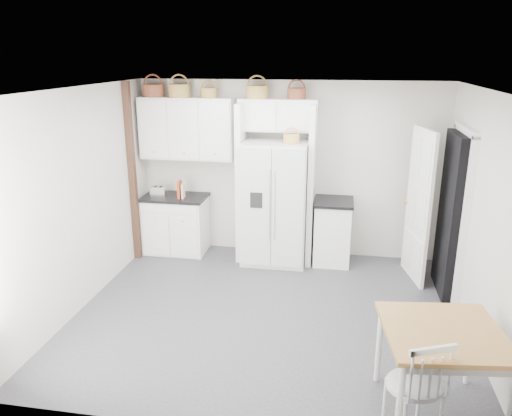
# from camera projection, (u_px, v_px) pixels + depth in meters

# --- Properties ---
(floor) EXTENTS (4.50, 4.50, 0.00)m
(floor) POSITION_uv_depth(u_px,v_px,m) (269.00, 313.00, 5.94)
(floor) COLOR #4F4F55
(floor) RESTS_ON ground
(ceiling) EXTENTS (4.50, 4.50, 0.00)m
(ceiling) POSITION_uv_depth(u_px,v_px,m) (271.00, 89.00, 5.17)
(ceiling) COLOR white
(ceiling) RESTS_ON wall_back
(wall_back) EXTENTS (4.50, 0.00, 4.50)m
(wall_back) POSITION_uv_depth(u_px,v_px,m) (289.00, 170.00, 7.44)
(wall_back) COLOR beige
(wall_back) RESTS_ON floor
(wall_left) EXTENTS (0.00, 4.00, 4.00)m
(wall_left) POSITION_uv_depth(u_px,v_px,m) (82.00, 199.00, 5.92)
(wall_left) COLOR beige
(wall_left) RESTS_ON floor
(wall_right) EXTENTS (0.00, 4.00, 4.00)m
(wall_right) POSITION_uv_depth(u_px,v_px,m) (483.00, 220.00, 5.19)
(wall_right) COLOR beige
(wall_right) RESTS_ON floor
(refrigerator) EXTENTS (0.92, 0.74, 1.78)m
(refrigerator) POSITION_uv_depth(u_px,v_px,m) (275.00, 203.00, 7.22)
(refrigerator) COLOR silver
(refrigerator) RESTS_ON floor
(base_cab_left) EXTENTS (0.92, 0.58, 0.85)m
(base_cab_left) POSITION_uv_depth(u_px,v_px,m) (176.00, 225.00, 7.69)
(base_cab_left) COLOR white
(base_cab_left) RESTS_ON floor
(base_cab_right) EXTENTS (0.51, 0.62, 0.90)m
(base_cab_right) POSITION_uv_depth(u_px,v_px,m) (332.00, 232.00, 7.29)
(base_cab_right) COLOR white
(base_cab_right) RESTS_ON floor
(dining_table) EXTENTS (1.06, 1.06, 0.79)m
(dining_table) POSITION_uv_depth(u_px,v_px,m) (439.00, 372.00, 4.19)
(dining_table) COLOR olive
(dining_table) RESTS_ON floor
(windsor_chair) EXTENTS (0.58, 0.55, 0.92)m
(windsor_chair) POSITION_uv_depth(u_px,v_px,m) (415.00, 385.00, 3.92)
(windsor_chair) COLOR white
(windsor_chair) RESTS_ON floor
(counter_left) EXTENTS (0.96, 0.62, 0.04)m
(counter_left) POSITION_uv_depth(u_px,v_px,m) (175.00, 197.00, 7.56)
(counter_left) COLOR black
(counter_left) RESTS_ON base_cab_left
(counter_right) EXTENTS (0.55, 0.66, 0.04)m
(counter_right) POSITION_uv_depth(u_px,v_px,m) (334.00, 202.00, 7.15)
(counter_right) COLOR black
(counter_right) RESTS_ON base_cab_right
(toaster) EXTENTS (0.23, 0.13, 0.16)m
(toaster) POSITION_uv_depth(u_px,v_px,m) (159.00, 192.00, 7.49)
(toaster) COLOR silver
(toaster) RESTS_ON counter_left
(cookbook_red) EXTENTS (0.05, 0.17, 0.26)m
(cookbook_red) POSITION_uv_depth(u_px,v_px,m) (180.00, 189.00, 7.42)
(cookbook_red) COLOR #B23818
(cookbook_red) RESTS_ON counter_left
(cookbook_cream) EXTENTS (0.04, 0.15, 0.22)m
(cookbook_cream) POSITION_uv_depth(u_px,v_px,m) (183.00, 191.00, 7.42)
(cookbook_cream) COLOR beige
(cookbook_cream) RESTS_ON counter_left
(basket_upper_a) EXTENTS (0.32, 0.32, 0.18)m
(basket_upper_a) POSITION_uv_depth(u_px,v_px,m) (153.00, 91.00, 7.26)
(basket_upper_a) COLOR #52291E
(basket_upper_a) RESTS_ON upper_cabinet
(basket_upper_b) EXTENTS (0.31, 0.31, 0.18)m
(basket_upper_b) POSITION_uv_depth(u_px,v_px,m) (179.00, 91.00, 7.20)
(basket_upper_b) COLOR #A37843
(basket_upper_b) RESTS_ON upper_cabinet
(basket_upper_c) EXTENTS (0.24, 0.24, 0.14)m
(basket_upper_c) POSITION_uv_depth(u_px,v_px,m) (209.00, 93.00, 7.13)
(basket_upper_c) COLOR #A37843
(basket_upper_c) RESTS_ON upper_cabinet
(basket_bridge_a) EXTENTS (0.31, 0.31, 0.18)m
(basket_bridge_a) POSITION_uv_depth(u_px,v_px,m) (257.00, 92.00, 7.01)
(basket_bridge_a) COLOR #A37843
(basket_bridge_a) RESTS_ON bridge_cabinet
(basket_bridge_b) EXTENTS (0.26, 0.26, 0.15)m
(basket_bridge_b) POSITION_uv_depth(u_px,v_px,m) (296.00, 94.00, 6.93)
(basket_bridge_b) COLOR #52291E
(basket_bridge_b) RESTS_ON bridge_cabinet
(basket_fridge_b) EXTENTS (0.22, 0.22, 0.12)m
(basket_fridge_b) POSITION_uv_depth(u_px,v_px,m) (291.00, 139.00, 6.81)
(basket_fridge_b) COLOR #A37843
(basket_fridge_b) RESTS_ON refrigerator
(upper_cabinet) EXTENTS (1.40, 0.34, 0.90)m
(upper_cabinet) POSITION_uv_depth(u_px,v_px,m) (187.00, 128.00, 7.34)
(upper_cabinet) COLOR white
(upper_cabinet) RESTS_ON wall_back
(bridge_cabinet) EXTENTS (1.12, 0.34, 0.45)m
(bridge_cabinet) POSITION_uv_depth(u_px,v_px,m) (278.00, 115.00, 7.06)
(bridge_cabinet) COLOR white
(bridge_cabinet) RESTS_ON wall_back
(fridge_panel_left) EXTENTS (0.08, 0.60, 2.30)m
(fridge_panel_left) POSITION_uv_depth(u_px,v_px,m) (242.00, 182.00, 7.31)
(fridge_panel_left) COLOR white
(fridge_panel_left) RESTS_ON floor
(fridge_panel_right) EXTENTS (0.08, 0.60, 2.30)m
(fridge_panel_right) POSITION_uv_depth(u_px,v_px,m) (312.00, 185.00, 7.14)
(fridge_panel_right) COLOR white
(fridge_panel_right) RESTS_ON floor
(trim_post) EXTENTS (0.09, 0.09, 2.60)m
(trim_post) POSITION_uv_depth(u_px,v_px,m) (132.00, 174.00, 7.18)
(trim_post) COLOR #462E1C
(trim_post) RESTS_ON floor
(doorway_void) EXTENTS (0.18, 0.85, 2.05)m
(doorway_void) POSITION_uv_depth(u_px,v_px,m) (452.00, 215.00, 6.22)
(doorway_void) COLOR black
(doorway_void) RESTS_ON floor
(door_slab) EXTENTS (0.21, 0.79, 2.05)m
(door_slab) POSITION_uv_depth(u_px,v_px,m) (418.00, 206.00, 6.60)
(door_slab) COLOR white
(door_slab) RESTS_ON floor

